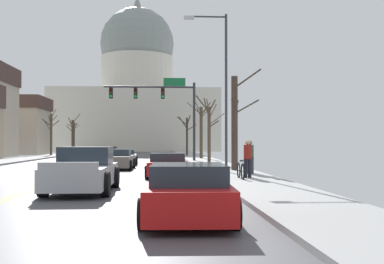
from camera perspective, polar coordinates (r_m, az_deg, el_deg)
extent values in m
cube|color=#49494E|center=(24.89, -14.60, -5.22)|extent=(14.00, 180.00, 0.06)
cube|color=yellow|center=(24.91, -14.87, -5.14)|extent=(0.10, 176.40, 0.00)
cube|color=yellow|center=(24.87, -14.33, -5.15)|extent=(0.10, 176.40, 0.00)
cube|color=silver|center=(10.89, -9.97, -10.33)|extent=(0.12, 2.20, 0.00)
cube|color=silver|center=(16.03, -7.95, -7.39)|extent=(0.12, 2.20, 0.00)
cube|color=silver|center=(21.19, -6.92, -5.87)|extent=(0.12, 2.20, 0.00)
cube|color=silver|center=(26.37, -6.30, -4.95)|extent=(0.12, 2.20, 0.00)
cube|color=silver|center=(31.56, -5.88, -4.34)|extent=(0.12, 2.20, 0.00)
cube|color=silver|center=(36.75, -5.58, -3.89)|extent=(0.12, 2.20, 0.00)
cube|color=silver|center=(41.94, -5.36, -3.56)|extent=(0.12, 2.20, 0.00)
cube|color=silver|center=(47.14, -5.18, -3.30)|extent=(0.12, 2.20, 0.00)
cube|color=silver|center=(52.33, -5.04, -3.09)|extent=(0.12, 2.20, 0.00)
cube|color=silver|center=(57.53, -4.93, -2.92)|extent=(0.12, 2.20, 0.00)
cube|color=silver|center=(62.73, -4.83, -2.77)|extent=(0.12, 2.20, 0.00)
cube|color=silver|center=(67.92, -4.75, -2.65)|extent=(0.12, 2.20, 0.00)
cube|color=silver|center=(73.12, -4.68, -2.55)|extent=(0.12, 2.20, 0.00)
cube|color=silver|center=(78.32, -4.62, -2.46)|extent=(0.12, 2.20, 0.00)
cube|color=silver|center=(83.52, -4.57, -2.38)|extent=(0.12, 2.20, 0.00)
cube|color=silver|center=(88.72, -4.52, -2.31)|extent=(0.12, 2.20, 0.00)
cube|color=silver|center=(27.58, -21.04, -4.72)|extent=(0.12, 2.20, 0.00)
cube|color=silver|center=(32.58, -18.32, -4.18)|extent=(0.12, 2.20, 0.00)
cube|color=silver|center=(37.63, -16.32, -3.79)|extent=(0.12, 2.20, 0.00)
cube|color=silver|center=(42.71, -14.81, -3.48)|extent=(0.12, 2.20, 0.00)
cube|color=silver|center=(47.82, -13.61, -3.24)|extent=(0.12, 2.20, 0.00)
cube|color=silver|center=(52.95, -12.65, -3.04)|extent=(0.12, 2.20, 0.00)
cube|color=silver|center=(58.09, -11.86, -2.88)|extent=(0.12, 2.20, 0.00)
cube|color=silver|center=(63.24, -11.19, -2.74)|extent=(0.12, 2.20, 0.00)
cube|color=silver|center=(68.40, -10.63, -2.63)|extent=(0.12, 2.20, 0.00)
cube|color=silver|center=(73.57, -10.15, -2.53)|extent=(0.12, 2.20, 0.00)
cube|color=silver|center=(78.73, -9.73, -2.44)|extent=(0.12, 2.20, 0.00)
cube|color=silver|center=(83.91, -9.36, -2.36)|extent=(0.12, 2.20, 0.00)
cube|color=silver|center=(89.08, -9.03, -2.29)|extent=(0.12, 2.20, 0.00)
cube|color=#9A9A9A|center=(24.75, 5.19, -5.05)|extent=(3.00, 180.00, 0.14)
cylinder|color=#28282D|center=(41.90, 0.26, 1.25)|extent=(0.22, 0.22, 6.77)
cylinder|color=#28282D|center=(42.04, -5.07, 5.32)|extent=(7.80, 0.16, 0.16)
cube|color=black|center=(41.97, -3.47, 4.56)|extent=(0.32, 0.28, 0.92)
sphere|color=#330504|center=(41.84, -3.47, 4.97)|extent=(0.22, 0.22, 0.22)
sphere|color=#332B05|center=(41.81, -3.47, 4.59)|extent=(0.22, 0.22, 0.22)
sphere|color=#19CC47|center=(41.79, -3.47, 4.20)|extent=(0.22, 0.22, 0.22)
cube|color=black|center=(42.03, -6.67, 4.56)|extent=(0.32, 0.28, 0.92)
sphere|color=#330504|center=(41.90, -6.68, 4.97)|extent=(0.22, 0.22, 0.22)
sphere|color=#332B05|center=(41.87, -6.69, 4.58)|extent=(0.22, 0.22, 0.22)
sphere|color=#19CC47|center=(41.84, -6.69, 4.20)|extent=(0.22, 0.22, 0.22)
cube|color=black|center=(42.18, -9.54, 4.55)|extent=(0.32, 0.28, 0.92)
sphere|color=#330504|center=(42.06, -9.56, 4.95)|extent=(0.22, 0.22, 0.22)
sphere|color=#332B05|center=(42.03, -9.56, 4.57)|extent=(0.22, 0.22, 0.22)
sphere|color=#19CC47|center=(42.00, -9.56, 4.19)|extent=(0.22, 0.22, 0.22)
cube|color=#146033|center=(42.12, -2.08, 5.92)|extent=(1.90, 0.06, 0.70)
cylinder|color=#333338|center=(26.14, 4.05, 4.65)|extent=(0.14, 0.14, 8.51)
cylinder|color=#333338|center=(26.76, 1.85, 13.45)|extent=(2.01, 0.09, 0.09)
cube|color=#B2B2AD|center=(26.66, -0.35, 13.35)|extent=(0.56, 0.24, 0.16)
cube|color=beige|center=(97.38, -6.51, 1.20)|extent=(31.24, 22.60, 11.59)
cylinder|color=beige|center=(98.23, -6.50, 6.71)|extent=(14.29, 14.29, 7.29)
sphere|color=gray|center=(99.28, -6.49, 10.27)|extent=(14.73, 14.73, 14.73)
cone|color=gray|center=(101.33, -6.48, 15.02)|extent=(1.80, 1.80, 2.40)
cube|color=#9EA3A8|center=(37.56, -8.03, -3.12)|extent=(1.95, 4.51, 0.61)
cube|color=#232D38|center=(37.32, -8.05, -2.37)|extent=(1.67, 2.16, 0.39)
cylinder|color=black|center=(39.00, -9.28, -3.26)|extent=(0.24, 0.65, 0.64)
cylinder|color=black|center=(38.92, -6.59, -3.27)|extent=(0.24, 0.65, 0.64)
cylinder|color=black|center=(36.24, -9.58, -3.42)|extent=(0.24, 0.65, 0.64)
cylinder|color=black|center=(36.15, -6.68, -3.43)|extent=(0.24, 0.65, 0.64)
cube|color=#6B6056|center=(31.35, -8.78, -3.42)|extent=(1.90, 4.46, 0.70)
cube|color=#232D38|center=(31.22, -8.80, -2.40)|extent=(1.64, 1.90, 0.43)
cylinder|color=black|center=(32.82, -10.11, -3.65)|extent=(0.23, 0.64, 0.64)
cylinder|color=black|center=(32.64, -6.93, -3.67)|extent=(0.23, 0.64, 0.64)
cylinder|color=black|center=(30.11, -10.78, -3.87)|extent=(0.23, 0.64, 0.64)
cylinder|color=black|center=(29.90, -7.32, -3.90)|extent=(0.23, 0.64, 0.64)
cube|color=#B71414|center=(23.92, -2.93, -4.20)|extent=(1.94, 4.25, 0.64)
cube|color=#232D38|center=(23.69, -2.92, -2.98)|extent=(1.68, 1.86, 0.39)
cylinder|color=black|center=(25.25, -5.06, -4.40)|extent=(0.23, 0.64, 0.64)
cylinder|color=black|center=(25.25, -0.79, -4.41)|extent=(0.23, 0.64, 0.64)
cylinder|color=black|center=(22.64, -5.31, -4.77)|extent=(0.23, 0.64, 0.64)
cylinder|color=black|center=(22.64, -0.54, -4.78)|extent=(0.23, 0.64, 0.64)
cube|color=#ADB2B7|center=(17.24, -12.78, -5.04)|extent=(1.97, 5.22, 0.70)
cube|color=#1E2833|center=(17.93, -12.39, -2.75)|extent=(1.79, 1.78, 0.64)
cube|color=#ADB2B7|center=(14.72, -14.40, -3.90)|extent=(1.78, 0.11, 0.22)
cylinder|color=black|center=(18.96, -14.90, -5.19)|extent=(0.29, 0.80, 0.80)
cylinder|color=black|center=(18.67, -9.06, -5.28)|extent=(0.29, 0.80, 0.80)
cylinder|color=black|center=(15.92, -17.16, -5.95)|extent=(0.29, 0.80, 0.80)
cylinder|color=black|center=(15.58, -10.21, -6.09)|extent=(0.29, 0.80, 0.80)
cube|color=#B71414|center=(10.98, -0.51, -7.68)|extent=(1.95, 4.52, 0.67)
cube|color=#232D38|center=(10.49, -0.45, -4.98)|extent=(1.66, 2.21, 0.43)
cylinder|color=black|center=(12.39, -4.86, -7.75)|extent=(0.24, 0.65, 0.64)
cylinder|color=black|center=(12.43, 3.53, -7.73)|extent=(0.24, 0.65, 0.64)
cylinder|color=black|center=(9.65, -5.75, -9.62)|extent=(0.24, 0.65, 0.64)
cylinder|color=black|center=(9.70, 5.08, -9.58)|extent=(0.24, 0.65, 0.64)
cube|color=#1E7247|center=(51.94, -10.79, -2.60)|extent=(1.85, 4.56, 0.57)
cube|color=#232D38|center=(52.21, -10.75, -2.06)|extent=(1.58, 2.00, 0.41)
cylinder|color=black|center=(50.43, -10.04, -2.78)|extent=(0.23, 0.64, 0.64)
cylinder|color=black|center=(50.69, -12.00, -2.77)|extent=(0.23, 0.64, 0.64)
cylinder|color=black|center=(53.21, -9.64, -2.70)|extent=(0.23, 0.64, 0.64)
cylinder|color=black|center=(53.46, -11.51, -2.69)|extent=(0.23, 0.64, 0.64)
cube|color=#9EA3A8|center=(60.34, -9.69, -2.40)|extent=(1.90, 4.53, 0.58)
cube|color=#232D38|center=(60.65, -9.65, -1.91)|extent=(1.62, 2.03, 0.44)
cylinder|color=black|center=(58.85, -9.00, -2.56)|extent=(0.24, 0.65, 0.64)
cylinder|color=black|center=(59.09, -10.72, -2.55)|extent=(0.24, 0.65, 0.64)
cylinder|color=black|center=(61.61, -8.70, -2.50)|extent=(0.24, 0.65, 0.64)
cylinder|color=black|center=(61.84, -10.34, -2.49)|extent=(0.24, 0.65, 0.64)
cube|color=#B2A38E|center=(72.63, -21.56, 0.00)|extent=(11.83, 8.51, 6.30)
cube|color=#47332D|center=(72.82, -21.53, 3.17)|extent=(12.30, 8.85, 1.74)
cylinder|color=#4C3D2D|center=(47.75, 1.09, -0.06)|extent=(0.31, 0.31, 5.08)
cylinder|color=#4C3D2D|center=(47.81, 0.24, 2.83)|extent=(1.47, 0.08, 1.24)
cylinder|color=#4C3D2D|center=(47.61, 0.67, 3.04)|extent=(0.82, 0.57, 1.26)
cylinder|color=#4C3D2D|center=(48.26, 1.46, 2.49)|extent=(0.82, 0.90, 0.86)
cylinder|color=#4C3D2D|center=(48.32, 1.64, 2.77)|extent=(1.14, 0.97, 1.35)
cylinder|color=#4C3D2D|center=(47.61, 1.69, 2.38)|extent=(1.05, 0.65, 1.12)
cylinder|color=#4C3D2D|center=(48.13, 0.82, 2.34)|extent=(0.51, 0.73, 0.99)
cylinder|color=#4C3D2D|center=(61.92, -16.30, -0.28)|extent=(0.29, 0.29, 5.07)
cylinder|color=#4C3D2D|center=(62.09, -16.67, 0.67)|extent=(0.94, 0.18, 1.31)
cylinder|color=#4C3D2D|center=(61.49, -15.87, 0.96)|extent=(1.18, 0.83, 0.79)
cylinder|color=#4C3D2D|center=(62.30, -16.01, 2.13)|extent=(0.57, 0.77, 1.21)
cylinder|color=#4C3D2D|center=(62.16, -16.80, 1.09)|extent=(1.25, 0.25, 0.96)
cylinder|color=#4C3D2D|center=(61.62, -16.43, 1.25)|extent=(0.27, 0.86, 1.37)
cylinder|color=#4C3D2D|center=(61.78, -15.98, 1.53)|extent=(0.82, 0.35, 0.83)
cylinder|color=#4C3D2D|center=(62.50, -16.30, 0.44)|extent=(0.36, 1.16, 0.92)
cylinder|color=#423328|center=(27.76, 5.05, 1.07)|extent=(0.37, 0.37, 5.38)
cylinder|color=#423328|center=(28.31, 5.27, 2.90)|extent=(0.46, 1.02, 0.94)
cylinder|color=#423328|center=(28.06, 5.12, 2.68)|extent=(0.26, 0.59, 0.91)
cylinder|color=#423328|center=(27.83, 6.58, 6.29)|extent=(1.51, 0.65, 1.09)
cylinder|color=#423328|center=(28.10, 4.87, 3.10)|extent=(0.17, 0.66, 0.87)
cylinder|color=#423328|center=(27.58, 6.46, 2.97)|extent=(1.34, 0.77, 0.80)
cylinder|color=#423328|center=(27.44, 4.97, 3.61)|extent=(0.29, 0.86, 0.80)
cylinder|color=#4C3D2D|center=(73.29, -13.91, -0.51)|extent=(0.37, 0.37, 4.84)
cylinder|color=#4C3D2D|center=(73.65, -13.67, 0.81)|extent=(0.59, 0.85, 0.64)
cylinder|color=#4C3D2D|center=(73.55, -14.26, 0.37)|extent=(1.09, 0.44, 0.97)
cylinder|color=#4C3D2D|center=(73.61, -13.65, 0.52)|extent=(0.66, 0.82, 1.51)
cylinder|color=#4C3D2D|center=(73.29, -13.50, 1.57)|extent=(1.11, 0.13, 1.40)
cylinder|color=#4C3D2D|center=(72.84, -13.54, 0.51)|extent=(1.14, 0.85, 0.78)
cylinder|color=#4C3D2D|center=(36.53, 2.04, -0.35)|extent=(0.25, 0.25, 4.27)
cylinder|color=#4C3D2D|center=(36.60, 1.25, 3.35)|extent=(1.08, 0.13, 1.32)
cylinder|color=#4C3D2D|center=(36.81, 2.58, 0.94)|extent=(0.85, 0.57, 0.60)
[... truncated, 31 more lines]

